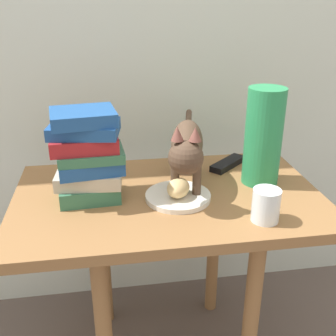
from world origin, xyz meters
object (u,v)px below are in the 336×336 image
Objects in this scene: bread_roll at (178,188)px; tv_remote at (228,164)px; plate at (178,196)px; side_table at (168,221)px; cat at (187,146)px; green_vase at (263,137)px; book_stack at (88,155)px; candle_jar at (266,207)px.

tv_remote is (0.20, 0.21, -0.03)m from bread_roll.
plate is 1.21× the size of tv_remote.
side_table is 4.78× the size of plate.
green_vase is at bearing 3.83° from cat.
cat is at bearing 62.35° from bread_roll.
plate is at bearing -164.82° from green_vase.
bread_roll is 0.26m from book_stack.
plate is 0.30m from green_vase.
candle_jar is at bearing -34.59° from bread_roll.
book_stack is 0.48m from tv_remote.
candle_jar reaches higher than plate.
book_stack is (-0.24, 0.06, 0.09)m from bread_roll.
cat is (0.04, 0.07, 0.09)m from bread_roll.
side_table is 0.30m from tv_remote.
side_table is at bearing -158.46° from cat.
side_table is at bearing -3.47° from book_stack.
green_vase is (0.28, 0.04, 0.23)m from side_table.
candle_jar reaches higher than tv_remote.
plate reaches higher than side_table.
plate is at bearing -11.03° from book_stack.
bread_roll reaches higher than plate.
bread_roll is (-0.00, -0.01, 0.03)m from plate.
cat is at bearing 21.54° from side_table.
green_vase is at bearing -106.09° from tv_remote.
tv_remote is (-0.06, 0.13, -0.13)m from green_vase.
book_stack reaches higher than plate.
green_vase is (0.26, 0.08, 0.10)m from bread_roll.
side_table is at bearing 114.83° from bread_roll.
bread_roll is 0.28× the size of green_vase.
candle_jar is (0.22, -0.18, 0.13)m from side_table.
bread_roll is at bearing -162.49° from green_vase.
side_table is at bearing -172.47° from green_vase.
candle_jar is 0.57× the size of tv_remote.
green_vase is 0.19m from tv_remote.
side_table is 0.14m from bread_roll.
side_table is 3.04× the size of green_vase.
candle_jar reaches higher than side_table.
book_stack is at bearing 166.11° from bread_roll.
tv_remote is (0.01, 0.35, -0.03)m from candle_jar.
cat is 3.14× the size of tv_remote.
bread_roll is at bearing 145.41° from candle_jar.
book_stack is at bearing -178.05° from cat.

